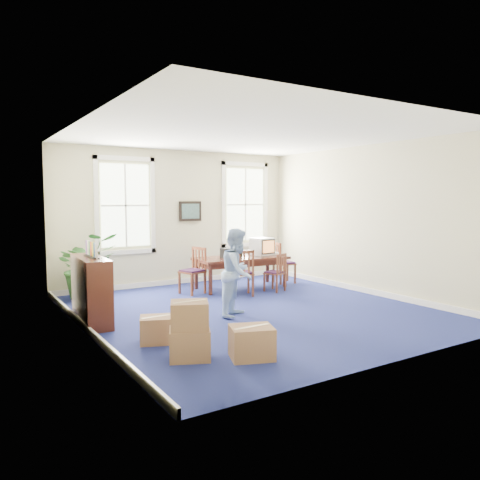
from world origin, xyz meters
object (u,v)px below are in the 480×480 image
crt_tv (262,246)px  cardboard_boxes (200,325)px  man (238,272)px  credenza (91,290)px  conference_table (241,272)px  potted_plant (87,266)px  chair_near_left (242,272)px

crt_tv → cardboard_boxes: bearing=-141.0°
man → credenza: size_ratio=1.10×
conference_table → credenza: 3.94m
conference_table → potted_plant: (-3.30, 0.72, 0.32)m
crt_tv → credenza: size_ratio=0.35×
conference_table → chair_near_left: 0.85m
chair_near_left → potted_plant: potted_plant is taller
man → credenza: (-2.31, 0.86, -0.22)m
conference_table → potted_plant: size_ratio=1.55×
chair_near_left → credenza: credenza is taller
crt_tv → conference_table: bearing=177.4°
conference_table → crt_tv: crt_tv is taller
man → chair_near_left: bearing=16.9°
credenza → chair_near_left: bearing=12.6°
man → conference_table: bearing=18.1°
credenza → cardboard_boxes: size_ratio=1.01×
crt_tv → credenza: (-4.34, -1.33, -0.38)m
conference_table → chair_near_left: size_ratio=2.14×
crt_tv → cardboard_boxes: crt_tv is taller
chair_near_left → cardboard_boxes: (-2.49, -2.91, -0.10)m
man → potted_plant: bearing=85.1°
chair_near_left → conference_table: bearing=-102.2°
conference_table → crt_tv: size_ratio=4.28×
conference_table → credenza: size_ratio=1.51×
conference_table → chair_near_left: bearing=-117.6°
crt_tv → potted_plant: 3.99m
credenza → potted_plant: bearing=81.0°
man → potted_plant: size_ratio=1.13×
chair_near_left → man: man is taller
conference_table → man: size_ratio=1.37×
man → cardboard_boxes: man is taller
crt_tv → potted_plant: potted_plant is taller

